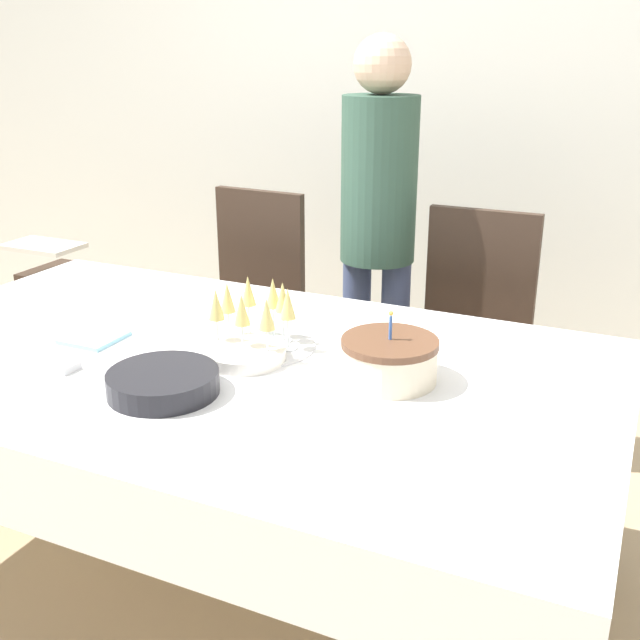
# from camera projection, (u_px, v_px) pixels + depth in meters

# --- Properties ---
(ground_plane) EXTENTS (12.00, 12.00, 0.00)m
(ground_plane) POSITION_uv_depth(u_px,v_px,m) (232.00, 580.00, 2.27)
(ground_plane) COLOR tan
(wall_back) EXTENTS (8.00, 0.05, 2.70)m
(wall_back) POSITION_uv_depth(u_px,v_px,m) (434.00, 86.00, 3.41)
(wall_back) COLOR silver
(wall_back) RESTS_ON ground_plane
(dining_table) EXTENTS (2.08, 1.20, 0.73)m
(dining_table) POSITION_uv_depth(u_px,v_px,m) (223.00, 390.00, 2.05)
(dining_table) COLOR white
(dining_table) RESTS_ON ground_plane
(dining_chair_far_left) EXTENTS (0.44, 0.44, 0.98)m
(dining_chair_far_left) POSITION_uv_depth(u_px,v_px,m) (247.00, 301.00, 3.04)
(dining_chair_far_left) COLOR #38281E
(dining_chair_far_left) RESTS_ON ground_plane
(dining_chair_far_right) EXTENTS (0.42, 0.42, 0.98)m
(dining_chair_far_right) POSITION_uv_depth(u_px,v_px,m) (470.00, 335.00, 2.68)
(dining_chair_far_right) COLOR #38281E
(dining_chair_far_right) RESTS_ON ground_plane
(birthday_cake) EXTENTS (0.24, 0.24, 0.18)m
(birthday_cake) POSITION_uv_depth(u_px,v_px,m) (389.00, 360.00, 1.85)
(birthday_cake) COLOR beige
(birthday_cake) RESTS_ON dining_table
(champagne_tray) EXTENTS (0.32, 0.32, 0.18)m
(champagne_tray) POSITION_uv_depth(u_px,v_px,m) (256.00, 317.00, 2.05)
(champagne_tray) COLOR silver
(champagne_tray) RESTS_ON dining_table
(plate_stack_main) EXTENTS (0.27, 0.27, 0.06)m
(plate_stack_main) POSITION_uv_depth(u_px,v_px,m) (163.00, 382.00, 1.79)
(plate_stack_main) COLOR black
(plate_stack_main) RESTS_ON dining_table
(plate_stack_dessert) EXTENTS (0.22, 0.22, 0.03)m
(plate_stack_dessert) POSITION_uv_depth(u_px,v_px,m) (244.00, 354.00, 1.99)
(plate_stack_dessert) COLOR silver
(plate_stack_dessert) RESTS_ON dining_table
(cake_knife) EXTENTS (0.28, 0.14, 0.00)m
(cake_knife) POSITION_uv_depth(u_px,v_px,m) (395.00, 427.00, 1.64)
(cake_knife) COLOR silver
(cake_knife) RESTS_ON dining_table
(fork_pile) EXTENTS (0.17, 0.07, 0.02)m
(fork_pile) POSITION_uv_depth(u_px,v_px,m) (49.00, 363.00, 1.95)
(fork_pile) COLOR silver
(fork_pile) RESTS_ON dining_table
(napkin_pile) EXTENTS (0.15, 0.15, 0.01)m
(napkin_pile) POSITION_uv_depth(u_px,v_px,m) (94.00, 338.00, 2.13)
(napkin_pile) COLOR #8CC6E0
(napkin_pile) RESTS_ON dining_table
(person_standing) EXTENTS (0.28, 0.28, 1.56)m
(person_standing) POSITION_uv_depth(u_px,v_px,m) (378.00, 213.00, 2.78)
(person_standing) COLOR #3F4C72
(person_standing) RESTS_ON ground_plane
(high_chair) EXTENTS (0.33, 0.35, 0.71)m
(high_chair) POSITION_uv_depth(u_px,v_px,m) (62.00, 289.00, 3.40)
(high_chair) COLOR #38281E
(high_chair) RESTS_ON ground_plane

